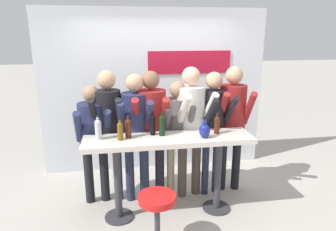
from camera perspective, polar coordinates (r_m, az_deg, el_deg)
The scene contains 19 objects.
ground_plane at distance 4.06m, azimuth 0.17°, elevation -18.03°, with size 40.00×40.00×0.00m, color #B2ADA3.
back_wall at distance 4.92m, azimuth -2.51°, elevation 4.65°, with size 3.64×0.12×2.62m.
tasting_table at distance 3.66m, azimuth 0.18°, elevation -7.13°, with size 2.04×0.48×1.03m.
bar_stool at distance 3.28m, azimuth -2.09°, elevation -18.16°, with size 0.41×0.41×0.63m.
person_far_left at distance 4.00m, azimuth -13.96°, elevation -3.21°, with size 0.47×0.55×1.61m.
person_left at distance 3.95m, azimuth -11.24°, elevation -1.22°, with size 0.42×0.55×1.79m.
person_center_left at distance 3.91m, azimuth -6.14°, elevation -1.79°, with size 0.45×0.56×1.75m.
person_center at distance 3.95m, azimuth -3.21°, elevation -1.32°, with size 0.51×0.61×1.78m.
person_center_right at distance 4.01m, azimuth 1.79°, elevation -2.20°, with size 0.40×0.51×1.64m.
person_right at distance 4.01m, azimuth 4.32°, elevation -0.64°, with size 0.53×0.64×1.82m.
person_far_right at distance 4.10m, azimuth 8.55°, elevation -0.75°, with size 0.44×0.57×1.75m.
person_rightmost at distance 4.26m, azimuth 12.12°, elevation -0.06°, with size 0.48×0.59×1.81m.
wine_bottle_0 at distance 3.57m, azimuth -13.16°, elevation -2.41°, with size 0.08×0.08×0.29m.
wine_bottle_1 at distance 3.51m, azimuth -9.11°, elevation -2.74°, with size 0.07×0.07×0.26m.
wine_bottle_2 at distance 3.61m, azimuth -1.15°, elevation -1.71°, with size 0.07×0.07×0.30m.
wine_bottle_3 at distance 3.64m, azimuth -2.94°, elevation -1.65°, with size 0.06×0.06×0.30m.
wine_bottle_4 at distance 3.73m, azimuth 9.31°, elevation -1.63°, with size 0.07×0.07×0.27m.
wine_bottle_5 at distance 3.57m, azimuth -7.61°, elevation -2.23°, with size 0.07×0.07×0.27m.
decorative_vase at distance 3.57m, azimuth 6.98°, elevation -2.87°, with size 0.13×0.13×0.22m.
Camera 1 is at (-0.55, -3.34, 2.24)m, focal length 32.00 mm.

